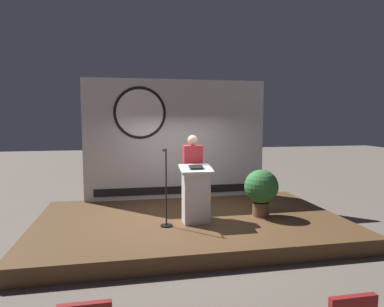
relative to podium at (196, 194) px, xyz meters
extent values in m
plane|color=#6B6056|center=(-0.05, 0.36, -0.87)|extent=(40.00, 40.00, 0.00)
cube|color=brown|center=(-0.05, 0.36, -0.72)|extent=(6.40, 4.00, 0.30)
cube|color=silver|center=(-0.05, 2.21, 0.98)|extent=(4.76, 0.10, 3.11)
cylinder|color=black|center=(-1.00, 2.16, 1.67)|extent=(1.33, 0.02, 1.33)
cylinder|color=white|center=(-1.00, 2.15, 1.67)|extent=(1.19, 0.02, 1.19)
cube|color=black|center=(-0.05, 2.15, -0.35)|extent=(4.28, 0.02, 0.20)
cube|color=silver|center=(0.00, 0.00, -0.04)|extent=(0.52, 0.40, 1.06)
cube|color=silver|center=(0.00, 0.00, 0.52)|extent=(0.64, 0.50, 0.15)
cube|color=black|center=(0.00, -0.02, 0.57)|extent=(0.28, 0.20, 0.06)
cylinder|color=black|center=(0.03, 0.48, -0.14)|extent=(0.26, 0.26, 0.86)
cube|color=red|center=(0.03, 0.48, 0.62)|extent=(0.40, 0.24, 0.67)
sphere|color=beige|center=(0.03, 0.48, 1.07)|extent=(0.22, 0.22, 0.22)
cylinder|color=black|center=(-0.62, -0.15, -0.56)|extent=(0.24, 0.24, 0.02)
cylinder|color=black|center=(-0.62, -0.15, 0.19)|extent=(0.03, 0.03, 1.52)
cylinder|color=black|center=(-0.62, 0.01, 0.90)|extent=(0.02, 0.33, 0.02)
sphere|color=#262626|center=(-0.62, 0.18, 0.90)|extent=(0.07, 0.07, 0.07)
cylinder|color=brown|center=(1.47, 0.15, -0.42)|extent=(0.36, 0.36, 0.30)
sphere|color=#2D6B33|center=(1.47, 0.15, 0.08)|extent=(0.73, 0.73, 0.73)
camera|label=1|loc=(-1.39, -6.62, 1.53)|focal=31.84mm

